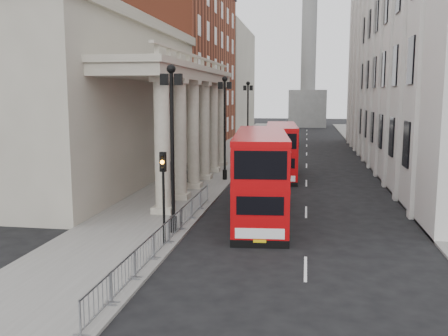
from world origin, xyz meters
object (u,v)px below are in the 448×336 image
at_px(monument_column, 309,53).
at_px(lamp_post_south, 172,137).
at_px(traffic_light, 163,181).
at_px(bus_far, 281,149).
at_px(pedestrian_b, 184,170).
at_px(pedestrian_c, 184,175).
at_px(lamp_post_mid, 225,121).
at_px(pedestrian_a, 170,173).
at_px(lamp_post_north, 248,113).
at_px(bus_near, 260,174).

xyz_separation_m(monument_column, lamp_post_south, (-6.60, -88.00, -11.07)).
xyz_separation_m(traffic_light, bus_far, (4.30, 21.28, -0.78)).
height_order(traffic_light, bus_far, bus_far).
relative_size(monument_column, bus_far, 5.18).
bearing_deg(bus_far, monument_column, 84.52).
bearing_deg(pedestrian_b, pedestrian_c, 84.99).
bearing_deg(pedestrian_b, lamp_post_mid, 166.87).
height_order(monument_column, lamp_post_south, monument_column).
xyz_separation_m(lamp_post_mid, pedestrian_a, (-3.77, -3.01, -3.90)).
height_order(lamp_post_north, bus_far, lamp_post_north).
bearing_deg(pedestrian_c, bus_near, -34.60).
bearing_deg(lamp_post_north, pedestrian_a, -101.21).
relative_size(monument_column, lamp_post_mid, 6.51).
bearing_deg(lamp_post_north, bus_near, -81.86).
height_order(monument_column, bus_far, monument_column).
height_order(pedestrian_b, pedestrian_c, pedestrian_c).
bearing_deg(lamp_post_mid, bus_near, -71.51).
distance_m(lamp_post_mid, pedestrian_c, 6.03).
height_order(traffic_light, pedestrian_c, traffic_light).
height_order(monument_column, lamp_post_north, monument_column).
bearing_deg(lamp_post_south, monument_column, 85.71).
height_order(bus_near, pedestrian_a, bus_near).
height_order(lamp_post_south, pedestrian_b, lamp_post_south).
distance_m(bus_near, pedestrian_a, 11.97).
bearing_deg(lamp_post_south, lamp_post_north, 90.00).
bearing_deg(pedestrian_c, lamp_post_north, 99.49).
bearing_deg(lamp_post_south, lamp_post_mid, 90.00).
distance_m(lamp_post_mid, lamp_post_north, 16.00).
relative_size(lamp_post_mid, lamp_post_north, 1.00).
xyz_separation_m(traffic_light, pedestrian_c, (-2.58, 14.10, -2.06)).
bearing_deg(pedestrian_c, monument_column, 99.77).
height_order(lamp_post_south, lamp_post_mid, same).
bearing_deg(traffic_light, pedestrian_b, 101.06).
distance_m(monument_column, pedestrian_b, 74.55).
xyz_separation_m(lamp_post_south, traffic_light, (0.10, -2.02, -1.80)).
distance_m(lamp_post_mid, pedestrian_b, 5.24).
relative_size(bus_near, pedestrian_a, 6.49).
bearing_deg(pedestrian_c, traffic_light, -63.05).
distance_m(lamp_post_south, pedestrian_b, 16.52).
bearing_deg(bus_near, lamp_post_mid, 103.36).
distance_m(monument_column, lamp_post_mid, 73.14).
height_order(pedestrian_a, pedestrian_b, pedestrian_a).
bearing_deg(bus_near, lamp_post_south, -139.98).
relative_size(traffic_light, pedestrian_c, 2.31).
bearing_deg(monument_column, traffic_light, -94.13).
xyz_separation_m(pedestrian_a, pedestrian_b, (0.41, 2.68, -0.11)).
xyz_separation_m(pedestrian_b, pedestrian_c, (0.88, -3.59, 0.15)).
bearing_deg(pedestrian_a, monument_column, 92.02).
bearing_deg(bus_near, pedestrian_a, 125.79).
xyz_separation_m(lamp_post_south, pedestrian_c, (-2.48, 12.08, -3.86)).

